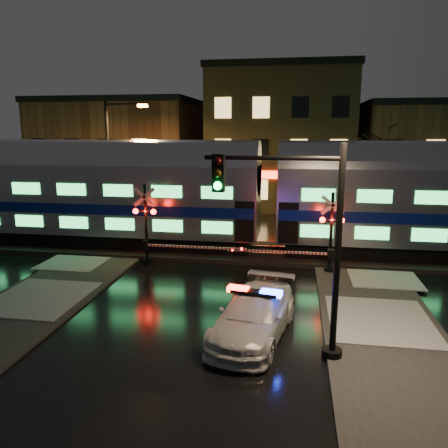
{
  "coord_description": "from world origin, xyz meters",
  "views": [
    {
      "loc": [
        3.4,
        -17.96,
        6.65
      ],
      "look_at": [
        0.05,
        2.5,
        2.2
      ],
      "focal_mm": 35.0,
      "sensor_mm": 36.0,
      "label": 1
    }
  ],
  "objects_px": {
    "crossing_signal_right": "(323,241)",
    "crossing_signal_left": "(153,232)",
    "police_car": "(254,315)",
    "streetlight": "(113,158)",
    "traffic_light": "(302,249)"
  },
  "relations": [
    {
      "from": "police_car",
      "to": "crossing_signal_right",
      "type": "relative_size",
      "value": 0.98
    },
    {
      "from": "police_car",
      "to": "streetlight",
      "type": "relative_size",
      "value": 0.63
    },
    {
      "from": "crossing_signal_right",
      "to": "streetlight",
      "type": "relative_size",
      "value": 0.65
    },
    {
      "from": "police_car",
      "to": "crossing_signal_right",
      "type": "xyz_separation_m",
      "value": [
        2.56,
        6.93,
        0.85
      ]
    },
    {
      "from": "crossing_signal_right",
      "to": "crossing_signal_left",
      "type": "xyz_separation_m",
      "value": [
        -8.29,
        0.0,
        0.09
      ]
    },
    {
      "from": "streetlight",
      "to": "crossing_signal_right",
      "type": "bearing_deg",
      "value": -27.11
    },
    {
      "from": "police_car",
      "to": "streetlight",
      "type": "bearing_deg",
      "value": 137.81
    },
    {
      "from": "crossing_signal_left",
      "to": "crossing_signal_right",
      "type": "bearing_deg",
      "value": -0.03
    },
    {
      "from": "traffic_light",
      "to": "streetlight",
      "type": "xyz_separation_m",
      "value": [
        -11.97,
        14.8,
        1.53
      ]
    },
    {
      "from": "police_car",
      "to": "crossing_signal_right",
      "type": "bearing_deg",
      "value": 79.86
    },
    {
      "from": "traffic_light",
      "to": "police_car",
      "type": "bearing_deg",
      "value": 126.56
    },
    {
      "from": "streetlight",
      "to": "traffic_light",
      "type": "bearing_deg",
      "value": -51.03
    },
    {
      "from": "police_car",
      "to": "traffic_light",
      "type": "height_order",
      "value": "traffic_light"
    },
    {
      "from": "crossing_signal_right",
      "to": "crossing_signal_left",
      "type": "relative_size",
      "value": 0.95
    },
    {
      "from": "crossing_signal_right",
      "to": "traffic_light",
      "type": "relative_size",
      "value": 0.87
    }
  ]
}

